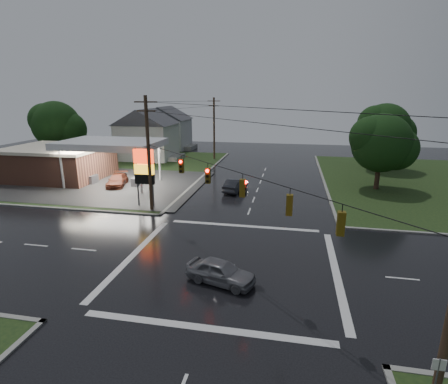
% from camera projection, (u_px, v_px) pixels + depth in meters
% --- Properties ---
extents(ground, '(120.00, 120.00, 0.00)m').
position_uv_depth(ground, '(230.00, 263.00, 23.85)').
color(ground, black).
rests_on(ground, ground).
extents(grass_nw, '(36.00, 36.00, 0.08)m').
position_uv_depth(grass_nw, '(92.00, 169.00, 53.16)').
color(grass_nw, '#1A3115').
rests_on(grass_nw, ground).
extents(gas_station, '(26.20, 18.00, 5.60)m').
position_uv_depth(gas_station, '(66.00, 160.00, 46.46)').
color(gas_station, '#2D2D2D').
rests_on(gas_station, ground).
extents(pylon_sign, '(2.00, 0.35, 6.00)m').
position_uv_depth(pylon_sign, '(144.00, 168.00, 34.59)').
color(pylon_sign, '#59595E').
rests_on(pylon_sign, ground).
extents(utility_pole_nw, '(2.20, 0.32, 11.00)m').
position_uv_depth(utility_pole_nw, '(149.00, 153.00, 33.00)').
color(utility_pole_nw, '#382619').
rests_on(utility_pole_nw, ground).
extents(utility_pole_n, '(2.20, 0.32, 10.50)m').
position_uv_depth(utility_pole_n, '(214.00, 128.00, 59.98)').
color(utility_pole_n, '#382619').
rests_on(utility_pole_n, ground).
extents(traffic_signals, '(26.87, 26.87, 1.47)m').
position_uv_depth(traffic_signals, '(230.00, 170.00, 22.06)').
color(traffic_signals, black).
rests_on(traffic_signals, ground).
extents(house_near, '(11.05, 8.48, 8.60)m').
position_uv_depth(house_near, '(147.00, 134.00, 60.48)').
color(house_near, silver).
rests_on(house_near, ground).
extents(house_far, '(11.05, 8.48, 8.60)m').
position_uv_depth(house_far, '(166.00, 127.00, 72.00)').
color(house_far, silver).
rests_on(house_far, ground).
extents(tree_nw_behind, '(8.93, 7.60, 10.00)m').
position_uv_depth(tree_nw_behind, '(57.00, 125.00, 56.69)').
color(tree_nw_behind, black).
rests_on(tree_nw_behind, ground).
extents(tree_ne_near, '(7.99, 6.80, 8.98)m').
position_uv_depth(tree_ne_near, '(383.00, 143.00, 40.51)').
color(tree_ne_near, black).
rests_on(tree_ne_near, ground).
extents(tree_ne_far, '(8.46, 7.20, 9.80)m').
position_uv_depth(tree_ne_far, '(385.00, 129.00, 51.12)').
color(tree_ne_far, black).
rests_on(tree_ne_far, ground).
extents(car_north, '(2.46, 4.78, 1.50)m').
position_uv_depth(car_north, '(235.00, 185.00, 41.08)').
color(car_north, '#202329').
rests_on(car_north, ground).
extents(car_crossing, '(4.63, 2.91, 1.47)m').
position_uv_depth(car_crossing, '(221.00, 272.00, 21.16)').
color(car_crossing, slate).
rests_on(car_crossing, ground).
extents(car_pump, '(3.23, 5.35, 1.45)m').
position_uv_depth(car_pump, '(117.00, 180.00, 43.45)').
color(car_pump, '#501F12').
rests_on(car_pump, ground).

